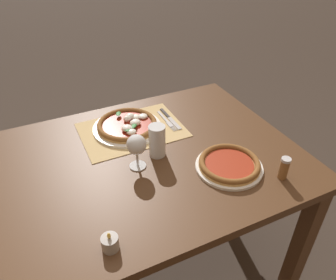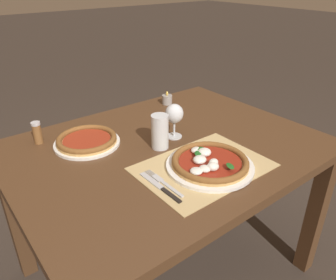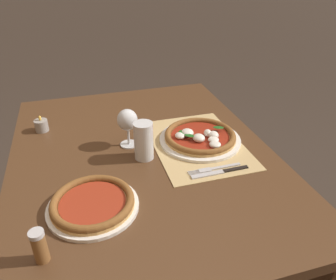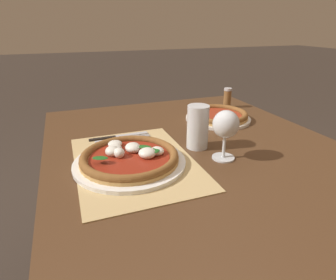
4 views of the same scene
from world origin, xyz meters
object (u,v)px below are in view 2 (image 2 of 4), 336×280
at_px(pepper_shaker, 37,133).
at_px(pint_glass, 160,132).
at_px(fork, 164,183).
at_px(knife, 160,187).
at_px(pizza_near, 209,163).
at_px(pizza_far, 87,140).
at_px(votive_candle, 167,100).
at_px(wine_glass, 174,115).

bearing_deg(pepper_shaker, pint_glass, -42.16).
distance_m(fork, knife, 0.03).
xyz_separation_m(fork, pepper_shaker, (-0.24, 0.57, 0.04)).
height_order(pizza_near, pizza_far, pizza_near).
relative_size(pizza_far, votive_candle, 3.86).
height_order(knife, pepper_shaker, pepper_shaker).
xyz_separation_m(pint_glass, pepper_shaker, (-0.39, 0.35, -0.02)).
relative_size(pizza_near, votive_candle, 4.58).
relative_size(knife, votive_candle, 2.99).
distance_m(pizza_far, pint_glass, 0.32).
height_order(pizza_near, wine_glass, wine_glass).
bearing_deg(wine_glass, pint_glass, -160.28).
relative_size(pizza_far, knife, 1.29).
relative_size(pizza_far, pint_glass, 1.92).
bearing_deg(pint_glass, pizza_far, 137.51).
height_order(wine_glass, votive_candle, wine_glass).
bearing_deg(pizza_far, pizza_near, -58.46).
distance_m(pizza_near, pizza_far, 0.53).
bearing_deg(pizza_near, wine_glass, 78.43).
xyz_separation_m(pizza_near, pepper_shaker, (-0.44, 0.59, 0.03)).
bearing_deg(knife, pizza_near, -2.90).
bearing_deg(fork, wine_glass, 45.39).
distance_m(fork, pepper_shaker, 0.62).
xyz_separation_m(pizza_far, fork, (0.08, -0.43, -0.01)).
distance_m(wine_glass, pint_glass, 0.12).
distance_m(pizza_near, votive_candle, 0.68).
bearing_deg(pint_glass, votive_candle, 48.79).
bearing_deg(wine_glass, pizza_far, 152.88).
relative_size(pizza_near, knife, 1.53).
relative_size(pint_glass, pepper_shaker, 1.49).
relative_size(pint_glass, knife, 0.67).
relative_size(wine_glass, pint_glass, 1.07).
bearing_deg(knife, wine_glass, 43.95).
bearing_deg(pint_glass, wine_glass, 19.72).
bearing_deg(votive_candle, fork, -128.71).
bearing_deg(knife, pizza_far, 97.18).
bearing_deg(fork, knife, -155.69).
height_order(pint_glass, votive_candle, pint_glass).
height_order(pint_glass, knife, pint_glass).
bearing_deg(fork, pint_glass, 55.98).
relative_size(pint_glass, fork, 0.72).
xyz_separation_m(knife, pepper_shaker, (-0.21, 0.58, 0.04)).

